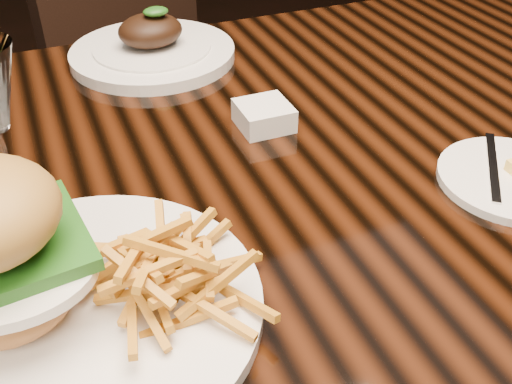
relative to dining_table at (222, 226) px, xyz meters
name	(u,v)px	position (x,y,z in m)	size (l,w,h in m)	color
dining_table	(222,226)	(0.00, 0.00, 0.00)	(1.60, 0.90, 0.75)	black
burger_plate	(65,273)	(-0.19, -0.16, 0.13)	(0.31, 0.31, 0.21)	white
ramekin	(264,116)	(0.09, 0.08, 0.09)	(0.07, 0.07, 0.03)	white
far_dish	(152,49)	(0.01, 0.34, 0.09)	(0.26, 0.26, 0.09)	white
chair_far	(151,47)	(0.12, 0.88, -0.13)	(0.60, 0.61, 0.95)	black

